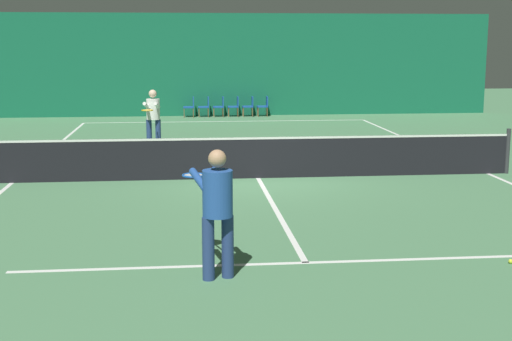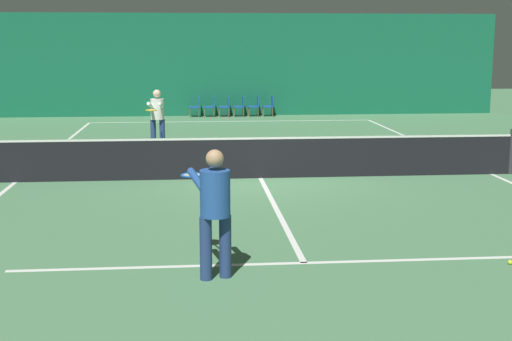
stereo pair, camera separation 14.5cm
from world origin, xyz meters
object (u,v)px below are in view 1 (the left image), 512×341
Objects in this scene: courtside_chair_3 at (235,105)px; tennis_net at (258,156)px; player_far at (153,114)px; courtside_chair_5 at (264,105)px; player_near at (217,204)px; courtside_chair_4 at (249,105)px; courtside_chair_2 at (220,105)px; courtside_chair_1 at (205,105)px; tennis_ball at (511,261)px; courtside_chair_0 at (190,105)px.

tennis_net is at bearing -1.99° from courtside_chair_3.
courtside_chair_5 is (4.27, 8.65, -0.51)m from player_far.
player_near reaches higher than courtside_chair_4.
courtside_chair_5 is (1.85, 0.00, 0.00)m from courtside_chair_2.
courtside_chair_1 is 20.73m from tennis_ball.
tennis_net reaches higher than courtside_chair_1.
player_near reaches higher than courtside_chair_1.
courtside_chair_2 is 0.62m from courtside_chair_3.
courtside_chair_1 is at bearing -90.00° from courtside_chair_3.
player_near is 2.05× the size of courtside_chair_4.
courtside_chair_5 is 12.73× the size of tennis_ball.
tennis_ball is at bearing 11.75° from courtside_chair_0.
player_near is 2.05× the size of courtside_chair_2.
courtside_chair_4 is at bearing 85.44° from tennis_net.
tennis_ball is (4.16, 0.17, -0.97)m from player_near.
courtside_chair_0 is 12.73× the size of tennis_ball.
courtside_chair_0 is at bearing -16.64° from player_near.
player_near is 2.05× the size of courtside_chair_1.
player_near is 12.00m from player_far.
courtside_chair_2 is at bearing 90.00° from courtside_chair_0.
player_far reaches higher than courtside_chair_4.
courtside_chair_0 reaches higher than tennis_ball.
courtside_chair_1 is 1.00× the size of courtside_chair_2.
tennis_net is 13.74m from courtside_chair_0.
courtside_chair_1 is (1.81, 8.65, -0.51)m from player_far.
courtside_chair_4 is (3.66, 8.65, -0.51)m from player_far.
player_near is at bearing -8.25° from courtside_chair_5.
courtside_chair_3 is 0.62m from courtside_chair_4.
player_far is (-2.56, 5.03, 0.49)m from tennis_net.
courtside_chair_5 is at bearing 90.00° from courtside_chair_1.
courtside_chair_1 and courtside_chair_2 have the same top height.
player_near is at bearing -100.49° from tennis_net.
player_near is 2.05× the size of courtside_chair_3.
courtside_chair_4 is (1.85, 0.00, 0.00)m from courtside_chair_1.
player_near reaches higher than player_far.
courtside_chair_0 is at bearing -90.00° from courtside_chair_1.
courtside_chair_4 is at bearing -23.46° from player_near.
player_far reaches higher than courtside_chair_2.
player_near is at bearing -6.57° from courtside_chair_4.
courtside_chair_1 is at bearing 100.09° from tennis_ball.
courtside_chair_4 is at bearing 90.00° from courtside_chair_0.
courtside_chair_4 is at bearing 90.00° from courtside_chair_3.
courtside_chair_0 is 1.00× the size of courtside_chair_2.
tennis_net is 14.29× the size of courtside_chair_1.
courtside_chair_2 is at bearing -90.00° from courtside_chair_4.
courtside_chair_2 is at bearing -90.00° from courtside_chair_3.
courtside_chair_4 is (0.62, 0.00, 0.00)m from courtside_chair_3.
player_far is at bearing 117.02° from tennis_net.
courtside_chair_2 is at bearing -20.06° from player_near.
courtside_chair_4 is at bearing 90.00° from courtside_chair_1.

